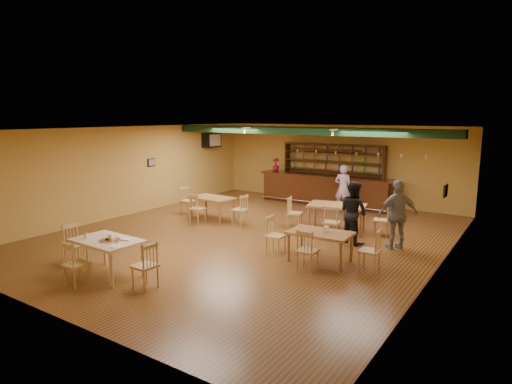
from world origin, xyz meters
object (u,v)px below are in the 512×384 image
Objects in this scene: dining_table_b at (337,218)px; near_table at (108,258)px; patron_right_a at (353,212)px; bar_counter at (325,190)px; dining_table_d at (320,247)px; dining_table_a at (213,208)px; patron_bar at (343,189)px.

near_table is at bearing -126.91° from dining_table_b.
patron_right_a is (0.80, -0.80, 0.43)m from dining_table_b.
bar_counter reaches higher than near_table.
near_table is (-3.38, -3.29, 0.03)m from dining_table_d.
dining_table_d is at bearing 112.69° from patron_right_a.
bar_counter reaches higher than dining_table_b.
bar_counter is 6.66m from dining_table_d.
dining_table_a is 0.85× the size of patron_bar.
near_table is at bearing -138.00° from dining_table_d.
near_table is at bearing -70.76° from dining_table_a.
patron_bar is (-1.62, 5.27, 0.48)m from dining_table_d.
patron_right_a is (1.68, -3.38, -0.00)m from patron_bar.
bar_counter is at bearing 87.79° from near_table.
dining_table_a is 0.88× the size of dining_table_b.
patron_right_a is (4.86, -0.08, 0.48)m from dining_table_a.
patron_right_a reaches higher than dining_table_b.
dining_table_d is 0.86× the size of patron_bar.
bar_counter is 3.69× the size of dining_table_d.
dining_table_b is 1.11× the size of near_table.
bar_counter is at bearing 111.40° from dining_table_d.
dining_table_d is at bearing -18.20° from dining_table_a.
dining_table_b is (1.93, -3.40, -0.16)m from bar_counter.
near_table is at bearing 80.95° from patron_right_a.
patron_right_a is at bearing -57.01° from bar_counter.
dining_table_d is (2.67, -6.10, -0.21)m from bar_counter.
dining_table_b is 0.97× the size of patron_right_a.
dining_table_a is 0.98× the size of near_table.
dining_table_d is at bearing -66.36° from bar_counter.
dining_table_a is (-2.13, -4.13, -0.21)m from bar_counter.
dining_table_d is 0.86× the size of patron_right_a.
near_table reaches higher than dining_table_d.
patron_bar is at bearing 95.72° from dining_table_b.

